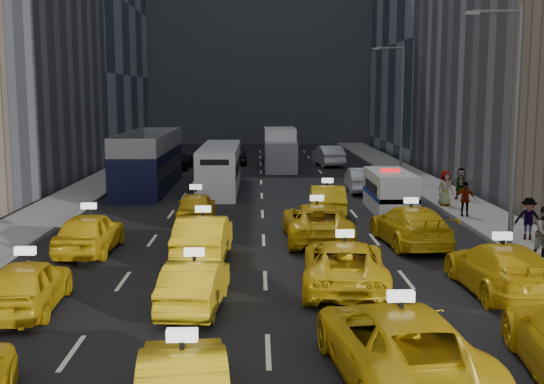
{
  "coord_description": "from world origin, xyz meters",
  "views": [
    {
      "loc": [
        -0.23,
        -12.99,
        5.9
      ],
      "look_at": [
        0.34,
        13.76,
        2.0
      ],
      "focal_mm": 45.0,
      "sensor_mm": 36.0,
      "label": 1
    }
  ],
  "objects": [
    {
      "name": "misc_car_2",
      "position": [
        1.12,
        46.85,
        0.69
      ],
      "size": [
        2.19,
        4.88,
        1.39
      ],
      "primitive_type": "imported",
      "rotation": [
        0.0,
        0.0,
        3.09
      ],
      "color": "slate",
      "rests_on": "ground"
    },
    {
      "name": "taxi_11",
      "position": [
        6.95,
        6.44,
        0.76
      ],
      "size": [
        2.29,
        5.31,
        1.52
      ],
      "primitive_type": "imported",
      "rotation": [
        0.0,
        0.0,
        3.17
      ],
      "color": "gold",
      "rests_on": "ground"
    },
    {
      "name": "nypd_van",
      "position": [
        6.41,
        20.68,
        0.97
      ],
      "size": [
        2.34,
        5.16,
        2.16
      ],
      "rotation": [
        0.0,
        0.0,
        -0.08
      ],
      "color": "silver",
      "rests_on": "ground"
    },
    {
      "name": "pedestrian_4",
      "position": [
        9.41,
        21.43,
        1.05
      ],
      "size": [
        0.99,
        0.73,
        1.81
      ],
      "primitive_type": "imported",
      "rotation": [
        0.0,
        0.0,
        0.32
      ],
      "color": "gray",
      "rests_on": "sidewalk_east"
    },
    {
      "name": "pedestrian_2",
      "position": [
        10.46,
        13.22,
        0.98
      ],
      "size": [
        1.17,
        0.83,
        1.67
      ],
      "primitive_type": "imported",
      "rotation": [
        0.0,
        0.0,
        -0.4
      ],
      "color": "gray",
      "rests_on": "sidewalk_east"
    },
    {
      "name": "misc_car_1",
      "position": [
        -6.74,
        40.44,
        0.73
      ],
      "size": [
        2.51,
        5.28,
        1.46
      ],
      "primitive_type": "imported",
      "rotation": [
        0.0,
        0.0,
        3.12
      ],
      "color": "black",
      "rests_on": "ground"
    },
    {
      "name": "taxi_6",
      "position": [
        2.67,
        0.33,
        0.8
      ],
      "size": [
        3.25,
        5.98,
        1.59
      ],
      "primitive_type": "imported",
      "rotation": [
        0.0,
        0.0,
        3.25
      ],
      "color": "gold",
      "rests_on": "ground"
    },
    {
      "name": "sidewalk_east",
      "position": [
        10.5,
        25.0,
        0.07
      ],
      "size": [
        3.0,
        90.0,
        0.15
      ],
      "primitive_type": "cube",
      "color": "gray",
      "rests_on": "ground"
    },
    {
      "name": "taxi_9",
      "position": [
        -1.97,
        5.22,
        0.69
      ],
      "size": [
        1.77,
        4.27,
        1.37
      ],
      "primitive_type": "imported",
      "rotation": [
        0.0,
        0.0,
        3.06
      ],
      "color": "gold",
      "rests_on": "ground"
    },
    {
      "name": "city_bus",
      "position": [
        -2.52,
        28.31,
        1.35
      ],
      "size": [
        3.46,
        10.76,
        2.73
      ],
      "rotation": [
        0.0,
        0.0,
        0.12
      ],
      "color": "silver",
      "rests_on": "ground"
    },
    {
      "name": "pedestrian_5",
      "position": [
        10.84,
        23.54,
        1.01
      ],
      "size": [
        1.66,
        0.91,
        1.72
      ],
      "primitive_type": "imported",
      "rotation": [
        0.0,
        0.0,
        -0.3
      ],
      "color": "gray",
      "rests_on": "sidewalk_east"
    },
    {
      "name": "taxi_14",
      "position": [
        2.13,
        13.81,
        0.76
      ],
      "size": [
        2.62,
        5.54,
        1.53
      ],
      "primitive_type": "imported",
      "rotation": [
        0.0,
        0.0,
        3.16
      ],
      "color": "gold",
      "rests_on": "ground"
    },
    {
      "name": "curb_east",
      "position": [
        9.05,
        25.0,
        0.09
      ],
      "size": [
        0.15,
        90.0,
        0.18
      ],
      "primitive_type": "cube",
      "color": "slate",
      "rests_on": "ground"
    },
    {
      "name": "streetlight_far",
      "position": [
        9.18,
        32.0,
        4.92
      ],
      "size": [
        2.15,
        0.22,
        9.0
      ],
      "color": "#595B60",
      "rests_on": "ground"
    },
    {
      "name": "curb_west",
      "position": [
        -9.05,
        25.0,
        0.09
      ],
      "size": [
        0.15,
        90.0,
        0.18
      ],
      "primitive_type": "cube",
      "color": "slate",
      "rests_on": "ground"
    },
    {
      "name": "box_truck",
      "position": [
        1.52,
        39.63,
        1.56
      ],
      "size": [
        2.62,
        7.03,
        3.18
      ],
      "rotation": [
        0.0,
        0.0,
        -0.04
      ],
      "color": "silver",
      "rests_on": "ground"
    },
    {
      "name": "streetlight_near",
      "position": [
        9.18,
        12.0,
        4.92
      ],
      "size": [
        2.15,
        0.22,
        9.0
      ],
      "color": "#595B60",
      "rests_on": "ground"
    },
    {
      "name": "taxi_10",
      "position": [
        2.4,
        7.1,
        0.74
      ],
      "size": [
        2.92,
        5.52,
        1.48
      ],
      "primitive_type": "imported",
      "rotation": [
        0.0,
        0.0,
        3.05
      ],
      "color": "gold",
      "rests_on": "ground"
    },
    {
      "name": "taxi_15",
      "position": [
        5.73,
        12.97,
        0.77
      ],
      "size": [
        2.66,
        5.51,
        1.55
      ],
      "primitive_type": "imported",
      "rotation": [
        0.0,
        0.0,
        3.24
      ],
      "color": "gold",
      "rests_on": "ground"
    },
    {
      "name": "misc_car_0",
      "position": [
        5.96,
        27.45,
        0.74
      ],
      "size": [
        1.66,
        4.51,
        1.48
      ],
      "primitive_type": "imported",
      "rotation": [
        0.0,
        0.0,
        3.12
      ],
      "color": "#A9ABB1",
      "rests_on": "ground"
    },
    {
      "name": "taxi_17",
      "position": [
        3.13,
        19.43,
        0.75
      ],
      "size": [
        1.82,
        4.65,
        1.51
      ],
      "primitive_type": "imported",
      "rotation": [
        0.0,
        0.0,
        3.09
      ],
      "color": "gold",
      "rests_on": "ground"
    },
    {
      "name": "misc_car_3",
      "position": [
        -2.05,
        43.69,
        0.75
      ],
      "size": [
        1.98,
        4.5,
        1.51
      ],
      "primitive_type": "imported",
      "rotation": [
        0.0,
        0.0,
        3.19
      ],
      "color": "black",
      "rests_on": "ground"
    },
    {
      "name": "taxi_13",
      "position": [
        -2.17,
        10.82,
        0.8
      ],
      "size": [
        1.9,
        4.94,
        1.61
      ],
      "primitive_type": "imported",
      "rotation": [
        0.0,
        0.0,
        3.1
      ],
      "color": "gold",
      "rests_on": "ground"
    },
    {
      "name": "double_decker",
      "position": [
        -6.94,
        28.96,
        1.72
      ],
      "size": [
        4.33,
        12.16,
        3.46
      ],
      "rotation": [
        0.0,
        0.0,
        -0.14
      ],
      "color": "black",
      "rests_on": "ground"
    },
    {
      "name": "pedestrian_3",
      "position": [
        9.51,
        18.44,
        0.96
      ],
      "size": [
        1.02,
        0.65,
        1.61
      ],
      "primitive_type": "imported",
      "rotation": [
        0.0,
        0.0,
        -0.25
      ],
      "color": "gray",
      "rests_on": "sidewalk_east"
    },
    {
      "name": "taxi_8",
      "position": [
        -6.51,
        5.08,
        0.73
      ],
      "size": [
        1.92,
        4.36,
        1.46
      ],
      "primitive_type": "imported",
      "rotation": [
        0.0,
        0.0,
        3.19
      ],
      "color": "gold",
      "rests_on": "ground"
    },
    {
      "name": "taxi_12",
      "position": [
        -6.45,
        11.86,
        0.78
      ],
      "size": [
        2.01,
        4.64,
        1.56
      ],
      "primitive_type": "imported",
      "rotation": [
        0.0,
        0.0,
        3.1
      ],
      "color": "gold",
      "rests_on": "ground"
    },
    {
      "name": "misc_car_4",
      "position": [
        5.52,
        42.34,
        0.84
      ],
      "size": [
        2.43,
        5.29,
        1.68
      ],
      "primitive_type": "imported",
      "rotation": [
        0.0,
        0.0,
        3.27
      ],
      "color": "#B9BCC2",
      "rests_on": "ground"
    },
    {
      "name": "sidewalk_west",
      "position": [
        -10.5,
        25.0,
        0.07
      ],
      "size": [
        3.0,
        90.0,
        0.15
      ],
      "primitive_type": "cube",
      "color": "gray",
      "rests_on": "ground"
    },
    {
      "name": "taxi_16",
      "position": [
        -3.05,
        17.75,
        0.72
      ],
      "size": [
        1.8,
        4.27,
        1.44
      ],
      "primitive_type": "imported",
      "rotation": [
        0.0,
        0.0,
        3.16
      ],
      "color": "gold",
      "rests_on": "ground"
    }
  ]
}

